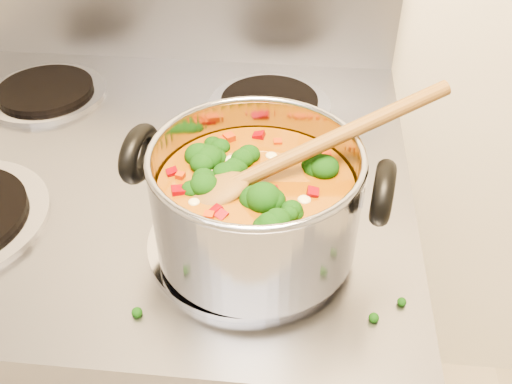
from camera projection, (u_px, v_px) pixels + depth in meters
The scene contains 4 objects.
electric_range at pixel (164, 346), 1.10m from camera, with size 0.78×0.70×1.08m.
stockpot at pixel (256, 201), 0.62m from camera, with size 0.29×0.23×0.14m.
wooden_spoon at pixel (276, 165), 0.59m from camera, with size 0.29×0.16×0.10m.
cooktop_crumbs at pixel (277, 235), 0.68m from camera, with size 0.32×0.29×0.01m.
Camera 1 is at (0.18, 0.53, 1.40)m, focal length 40.00 mm.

